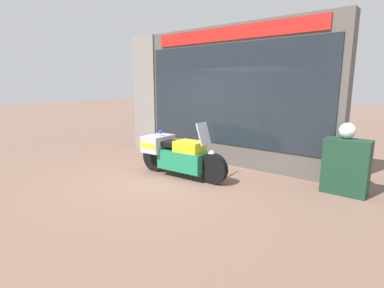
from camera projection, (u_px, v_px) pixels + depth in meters
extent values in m
plane|color=#7A5B4C|center=(168.00, 178.00, 6.70)|extent=(60.00, 60.00, 0.00)
cube|color=#56514C|center=(219.00, 97.00, 7.89)|extent=(6.24, 0.40, 3.49)
cube|color=gray|center=(150.00, 94.00, 9.54)|extent=(0.93, 0.55, 3.49)
cube|color=#1E262D|center=(228.00, 95.00, 7.45)|extent=(5.08, 0.02, 2.49)
cube|color=red|center=(230.00, 33.00, 7.16)|extent=(4.58, 0.03, 0.32)
cube|color=slate|center=(230.00, 153.00, 7.95)|extent=(4.86, 0.30, 0.55)
cube|color=silver|center=(234.00, 119.00, 7.88)|extent=(4.86, 0.02, 1.26)
cube|color=beige|center=(232.00, 95.00, 7.65)|extent=(4.86, 0.30, 0.02)
cube|color=navy|center=(181.00, 93.00, 8.70)|extent=(0.18, 0.04, 0.06)
cube|color=#195623|center=(213.00, 93.00, 7.99)|extent=(0.18, 0.04, 0.06)
cube|color=black|center=(252.00, 94.00, 7.29)|extent=(0.18, 0.04, 0.06)
cube|color=maroon|center=(299.00, 95.00, 6.58)|extent=(0.18, 0.04, 0.06)
cube|color=#2866B7|center=(195.00, 134.00, 8.51)|extent=(0.19, 0.03, 0.27)
cube|color=#2D8E42|center=(270.00, 143.00, 7.11)|extent=(0.19, 0.02, 0.27)
cylinder|color=black|center=(213.00, 169.00, 6.28)|extent=(0.66, 0.17, 0.65)
cylinder|color=black|center=(155.00, 158.00, 7.23)|extent=(0.66, 0.17, 0.65)
cube|color=#1E8456|center=(183.00, 160.00, 6.72)|extent=(1.15, 0.56, 0.43)
cube|color=yellow|center=(189.00, 147.00, 6.55)|extent=(0.64, 0.48, 0.26)
cube|color=black|center=(174.00, 144.00, 6.80)|extent=(0.67, 0.41, 0.10)
cube|color=#B7B7BC|center=(158.00, 143.00, 7.09)|extent=(0.53, 0.72, 0.38)
cube|color=yellow|center=(158.00, 143.00, 7.09)|extent=(0.48, 0.73, 0.11)
cube|color=#B2BCC6|center=(204.00, 134.00, 6.28)|extent=(0.19, 0.36, 0.47)
sphere|color=white|center=(212.00, 154.00, 6.24)|extent=(0.14, 0.14, 0.14)
sphere|color=blue|center=(161.00, 132.00, 6.99)|extent=(0.09, 0.09, 0.09)
cube|color=#193D28|center=(346.00, 167.00, 5.67)|extent=(0.79, 0.41, 1.06)
sphere|color=white|center=(347.00, 131.00, 5.62)|extent=(0.30, 0.30, 0.30)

